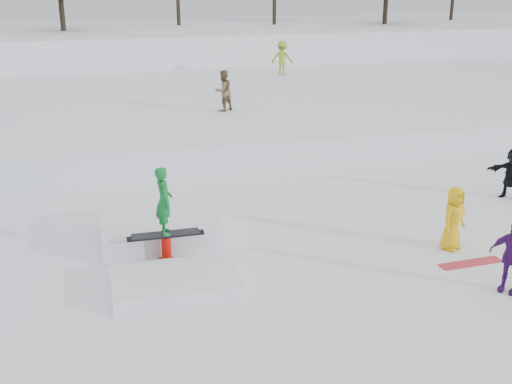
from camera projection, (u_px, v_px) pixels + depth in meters
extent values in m
plane|color=white|center=(257.00, 278.00, 12.85)|extent=(120.00, 120.00, 0.00)
cube|color=white|center=(133.00, 47.00, 39.81)|extent=(60.00, 14.00, 2.40)
cube|color=white|center=(161.00, 103.00, 27.31)|extent=(50.00, 18.00, 0.80)
cylinder|color=black|center=(62.00, 13.00, 36.75)|extent=(0.30, 0.30, 2.00)
cylinder|color=black|center=(385.00, 8.00, 41.13)|extent=(0.30, 0.30, 2.00)
imported|color=brown|center=(223.00, 91.00, 23.76)|extent=(0.92, 0.86, 1.51)
imported|color=#87B528|center=(282.00, 58.00, 31.64)|extent=(1.24, 1.04, 1.67)
imported|color=#4A1366|center=(512.00, 256.00, 12.09)|extent=(0.80, 0.90, 1.46)
imported|color=yellow|center=(453.00, 218.00, 13.96)|extent=(0.84, 0.74, 1.44)
imported|color=black|center=(512.00, 174.00, 17.07)|extent=(1.10, 1.27, 1.38)
cube|color=#BD2B35|center=(471.00, 263.00, 13.46)|extent=(1.41, 0.35, 0.03)
cube|color=white|center=(159.00, 228.00, 14.58)|extent=(2.60, 2.20, 0.54)
cube|color=white|center=(175.00, 282.00, 12.34)|extent=(2.40, 1.60, 0.30)
cylinder|color=red|center=(167.00, 262.00, 13.47)|extent=(0.44, 0.44, 0.06)
cylinder|color=red|center=(166.00, 250.00, 13.38)|extent=(0.20, 0.20, 0.60)
cube|color=black|center=(166.00, 236.00, 13.27)|extent=(1.60, 0.16, 0.06)
cube|color=black|center=(166.00, 234.00, 13.26)|extent=(1.40, 0.28, 0.03)
imported|color=#0D7225|center=(164.00, 201.00, 13.02)|extent=(0.34, 0.52, 1.42)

